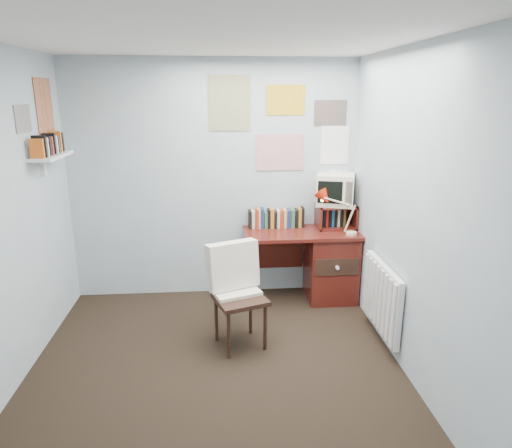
{
  "coord_description": "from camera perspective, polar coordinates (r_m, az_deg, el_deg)",
  "views": [
    {
      "loc": [
        0.05,
        -3.02,
        2.14
      ],
      "look_at": [
        0.38,
        0.97,
        1.0
      ],
      "focal_mm": 32.0,
      "sensor_mm": 36.0,
      "label": 1
    }
  ],
  "objects": [
    {
      "name": "back_wall",
      "position": [
        4.85,
        -5.31,
        5.31
      ],
      "size": [
        3.0,
        0.02,
        2.5
      ],
      "primitive_type": "cube",
      "color": "#ABBBC3",
      "rests_on": "ground"
    },
    {
      "name": "posters_back",
      "position": [
        4.81,
        3.06,
        12.47
      ],
      "size": [
        1.2,
        0.01,
        0.9
      ],
      "primitive_type": "cube",
      "color": "white",
      "rests_on": "back_wall"
    },
    {
      "name": "ground",
      "position": [
        3.7,
        -4.97,
        -19.46
      ],
      "size": [
        3.5,
        3.5,
        0.0
      ],
      "primitive_type": "plane",
      "color": "black",
      "rests_on": "ground"
    },
    {
      "name": "radiator",
      "position": [
        4.2,
        15.46,
        -8.83
      ],
      "size": [
        0.09,
        0.8,
        0.6
      ],
      "primitive_type": "cube",
      "color": "white",
      "rests_on": "right_wall"
    },
    {
      "name": "right_wall",
      "position": [
        3.46,
        20.14,
        0.05
      ],
      "size": [
        0.02,
        3.5,
        2.5
      ],
      "primitive_type": "cube",
      "color": "#ABBBC3",
      "rests_on": "ground"
    },
    {
      "name": "posters_left",
      "position": [
        4.4,
        -25.98,
        12.57
      ],
      "size": [
        0.01,
        0.7,
        0.6
      ],
      "primitive_type": "cube",
      "color": "white",
      "rests_on": "left_wall"
    },
    {
      "name": "desk",
      "position": [
        4.95,
        8.66,
        -4.77
      ],
      "size": [
        1.2,
        0.55,
        0.76
      ],
      "color": "#4F1812",
      "rests_on": "ground"
    },
    {
      "name": "ceiling",
      "position": [
        3.04,
        -6.19,
        22.65
      ],
      "size": [
        3.0,
        3.5,
        0.02
      ],
      "primitive_type": "cube",
      "color": "white",
      "rests_on": "back_wall"
    },
    {
      "name": "wall_shelf",
      "position": [
        4.4,
        -24.23,
        7.77
      ],
      "size": [
        0.2,
        0.62,
        0.24
      ],
      "primitive_type": "cube",
      "color": "white",
      "rests_on": "left_wall"
    },
    {
      "name": "desk_chair",
      "position": [
        3.97,
        -2.01,
        -9.38
      ],
      "size": [
        0.57,
        0.56,
        0.88
      ],
      "primitive_type": "cube",
      "rotation": [
        0.0,
        0.0,
        0.34
      ],
      "color": "black",
      "rests_on": "ground"
    },
    {
      "name": "desk_lamp",
      "position": [
        4.69,
        11.96,
        1.03
      ],
      "size": [
        0.33,
        0.3,
        0.4
      ],
      "primitive_type": "cube",
      "rotation": [
        0.0,
        0.0,
        0.23
      ],
      "color": "red",
      "rests_on": "desk"
    },
    {
      "name": "book_row",
      "position": [
        4.89,
        2.56,
        0.86
      ],
      "size": [
        0.6,
        0.14,
        0.22
      ],
      "primitive_type": "cube",
      "color": "#4F1812",
      "rests_on": "desk"
    },
    {
      "name": "crt_tv",
      "position": [
        4.88,
        9.92,
        4.47
      ],
      "size": [
        0.47,
        0.45,
        0.36
      ],
      "primitive_type": "cube",
      "rotation": [
        0.0,
        0.0,
        -0.31
      ],
      "color": "#EDE1C6",
      "rests_on": "tv_riser"
    },
    {
      "name": "tv_riser",
      "position": [
        4.93,
        9.94,
        0.96
      ],
      "size": [
        0.4,
        0.3,
        0.25
      ],
      "primitive_type": "cube",
      "color": "#4F1812",
      "rests_on": "desk"
    }
  ]
}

